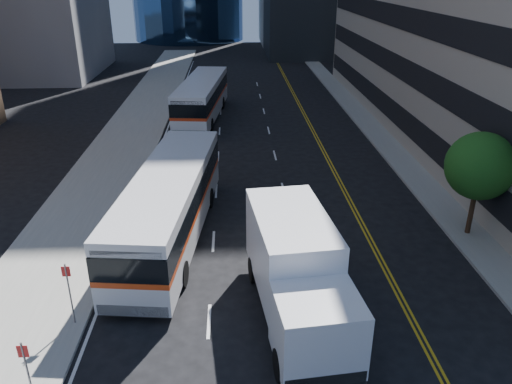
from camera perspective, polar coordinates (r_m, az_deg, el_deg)
ground at (r=17.92m, az=6.20°, el=-18.11°), size 160.00×160.00×0.00m
sidewalk_west at (r=40.69m, az=-14.18°, el=6.31°), size 5.00×90.00×0.15m
sidewalk_east at (r=41.52m, az=13.42°, el=6.74°), size 2.00×90.00×0.15m
street_tree at (r=25.42m, az=24.24°, el=2.71°), size 3.20×3.20×5.10m
bus_front at (r=24.00m, az=-9.81°, el=-1.28°), size 4.33×13.43×3.40m
bus_rear at (r=44.31m, az=-6.19°, el=10.69°), size 4.31×13.23×3.35m
box_truck at (r=18.41m, az=4.69°, el=-9.04°), size 3.49×8.01×3.72m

